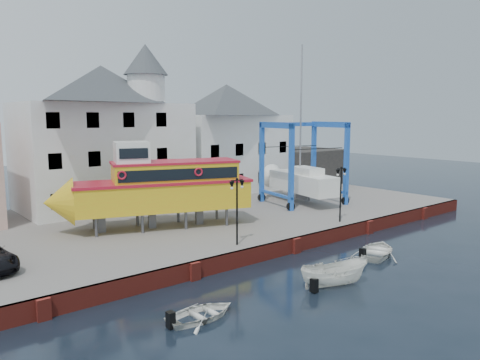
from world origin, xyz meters
TOP-DOWN VIEW (x-y plane):
  - ground at (0.00, 0.00)m, footprint 140.00×140.00m
  - hardstanding at (0.00, 11.00)m, footprint 44.00×22.00m
  - quay_wall at (-0.00, 0.10)m, footprint 44.00×0.47m
  - building_white_main at (-4.87, 18.39)m, footprint 14.00×8.30m
  - building_white_right at (9.00, 19.00)m, footprint 12.00×8.00m
  - shed_dark at (19.00, 17.00)m, footprint 8.00×7.00m
  - lamp_post_left at (-4.00, 1.20)m, footprint 1.12×0.32m
  - lamp_post_right at (6.00, 1.20)m, footprint 1.12×0.32m
  - tour_boat at (-5.87, 8.45)m, footprint 14.50×7.80m
  - travel_lift at (9.64, 9.09)m, footprint 7.52×9.68m
  - motorboat_a at (-2.75, -5.47)m, footprint 4.21×2.78m
  - motorboat_b at (3.75, -3.70)m, footprint 4.90×4.31m
  - motorboat_d at (-10.50, -4.33)m, footprint 3.32×2.38m

SIDE VIEW (x-z plane):
  - ground at x=0.00m, z-range 0.00..0.00m
  - motorboat_a at x=-2.75m, z-range -0.76..0.76m
  - motorboat_b at x=3.75m, z-range -0.42..0.42m
  - motorboat_d at x=-10.50m, z-range -0.34..0.34m
  - hardstanding at x=0.00m, z-range 0.00..1.00m
  - quay_wall at x=0.00m, z-range 0.00..1.00m
  - shed_dark at x=19.00m, z-range 1.00..5.00m
  - travel_lift at x=9.64m, z-range -3.73..10.46m
  - tour_boat at x=-5.87m, z-range 0.82..7.00m
  - lamp_post_left at x=-4.00m, z-range 2.07..6.27m
  - lamp_post_right at x=6.00m, z-range 2.07..6.27m
  - building_white_right at x=9.00m, z-range 1.00..12.20m
  - building_white_main at x=-4.87m, z-range 0.34..14.34m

